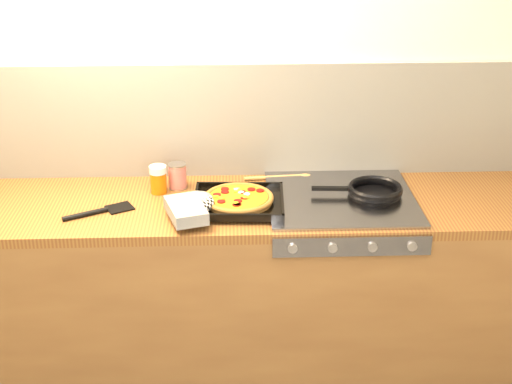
{
  "coord_description": "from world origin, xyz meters",
  "views": [
    {
      "loc": [
        -0.0,
        -1.54,
        2.13
      ],
      "look_at": [
        0.1,
        1.08,
        0.95
      ],
      "focal_mm": 50.0,
      "sensor_mm": 36.0,
      "label": 1
    }
  ],
  "objects_px": {
    "tomato_can": "(177,176)",
    "juice_glass": "(158,179)",
    "pizza_on_tray": "(224,202)",
    "frying_pan": "(374,191)"
  },
  "relations": [
    {
      "from": "tomato_can",
      "to": "juice_glass",
      "type": "xyz_separation_m",
      "value": [
        -0.08,
        -0.04,
        0.01
      ]
    },
    {
      "from": "pizza_on_tray",
      "to": "juice_glass",
      "type": "xyz_separation_m",
      "value": [
        -0.27,
        0.19,
        0.02
      ]
    },
    {
      "from": "frying_pan",
      "to": "tomato_can",
      "type": "height_order",
      "value": "tomato_can"
    },
    {
      "from": "pizza_on_tray",
      "to": "tomato_can",
      "type": "bearing_deg",
      "value": 130.33
    },
    {
      "from": "frying_pan",
      "to": "tomato_can",
      "type": "xyz_separation_m",
      "value": [
        -0.81,
        0.14,
        0.02
      ]
    },
    {
      "from": "frying_pan",
      "to": "tomato_can",
      "type": "relative_size",
      "value": 3.45
    },
    {
      "from": "juice_glass",
      "to": "pizza_on_tray",
      "type": "bearing_deg",
      "value": -34.58
    },
    {
      "from": "pizza_on_tray",
      "to": "tomato_can",
      "type": "relative_size",
      "value": 4.38
    },
    {
      "from": "tomato_can",
      "to": "juice_glass",
      "type": "height_order",
      "value": "juice_glass"
    },
    {
      "from": "tomato_can",
      "to": "juice_glass",
      "type": "relative_size",
      "value": 0.92
    }
  ]
}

